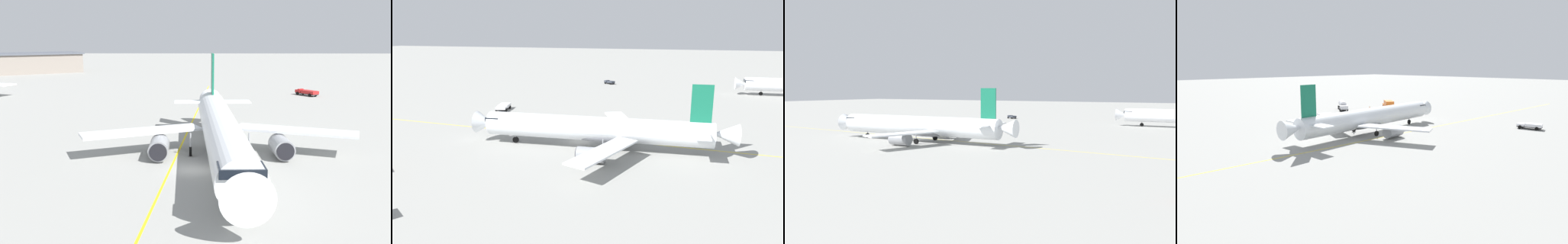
# 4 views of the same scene
# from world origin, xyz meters

# --- Properties ---
(ground_plane) EXTENTS (600.00, 600.00, 0.00)m
(ground_plane) POSITION_xyz_m (0.00, 0.00, 0.00)
(ground_plane) COLOR gray
(airliner_main) EXTENTS (43.80, 32.76, 11.29)m
(airliner_main) POSITION_xyz_m (-4.24, 3.20, 3.21)
(airliner_main) COLOR silver
(airliner_main) RESTS_ON ground_plane
(pushback_tug_truck) EXTENTS (3.46, 5.66, 1.30)m
(pushback_tug_truck) POSITION_xyz_m (25.34, -20.26, 0.81)
(pushback_tug_truck) COLOR #232326
(pushback_tug_truck) RESTS_ON ground_plane
(baggage_truck_truck) EXTENTS (4.03, 3.40, 1.22)m
(baggage_truck_truck) POSITION_xyz_m (9.14, -69.66, 0.71)
(baggage_truck_truck) COLOR #232326
(baggage_truck_truck) RESTS_ON ground_plane
(taxiway_centreline) EXTENTS (159.85, 10.75, 0.01)m
(taxiway_centreline) POSITION_xyz_m (1.87, -2.41, 0.00)
(taxiway_centreline) COLOR yellow
(taxiway_centreline) RESTS_ON ground_plane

